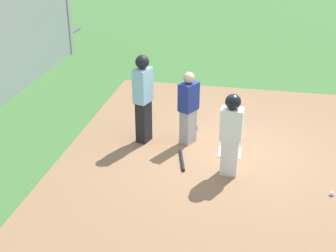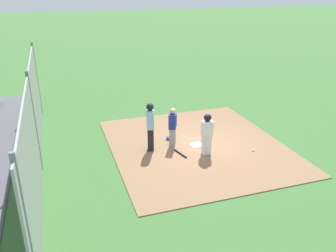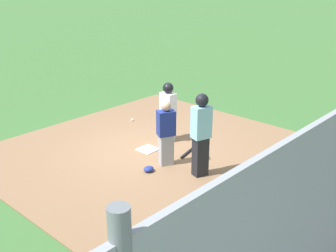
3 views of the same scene
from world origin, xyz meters
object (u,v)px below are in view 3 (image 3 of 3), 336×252
umpire (201,133)px  catcher_mask (149,169)px  runner (168,109)px  baseball_bat (188,152)px  home_plate (148,149)px  baseball (132,120)px  catcher (166,133)px

umpire → catcher_mask: size_ratio=7.61×
runner → baseball_bat: runner is taller
runner → baseball_bat: (-0.26, -0.90, -0.84)m
home_plate → umpire: (-0.17, -1.77, 0.96)m
umpire → baseball_bat: umpire is taller
home_plate → baseball: 2.13m
runner → baseball_bat: size_ratio=2.04×
runner → catcher_mask: 2.01m
catcher_mask → baseball: size_ratio=3.24×
catcher → catcher_mask: catcher is taller
baseball_bat → home_plate: bearing=-73.2°
catcher → baseball: bearing=-0.5°
home_plate → catcher: size_ratio=0.29×
baseball → catcher_mask: bearing=-126.4°
umpire → catcher_mask: (-0.65, 0.92, -0.91)m
baseball_bat → catcher_mask: size_ratio=3.15×
catcher → catcher_mask: size_ratio=6.28×
catcher → runner: 1.41m
runner → catcher_mask: bearing=32.1°
home_plate → umpire: bearing=-95.6°
catcher → baseball_bat: catcher is taller
baseball_bat → baseball: baseball is taller
catcher_mask → baseball: catcher_mask is taller
catcher → baseball: catcher is taller
baseball_bat → umpire: bearing=38.2°
runner → baseball: (0.36, 1.76, -0.83)m
home_plate → umpire: 2.02m
home_plate → catcher: 1.20m
catcher_mask → baseball: (1.96, 2.66, -0.02)m
umpire → baseball_bat: bearing=-20.4°
umpire → catcher_mask: umpire is taller
catcher_mask → baseball: 3.30m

